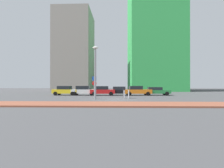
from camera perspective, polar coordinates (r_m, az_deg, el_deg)
The scene contains 15 objects.
ground_plane at distance 20.62m, azimuth 0.79°, elevation -5.30°, with size 120.00×120.00×0.00m, color #424244.
sidewalk_brick at distance 14.88m, azimuth 0.42°, elevation -7.03°, with size 40.00×3.45×0.14m, color brown.
parked_car_yellow at distance 29.40m, azimuth -15.87°, elevation -2.17°, with size 4.38×2.06×1.59m.
parked_car_white at distance 28.63m, azimuth -9.76°, elevation -2.20°, with size 4.20×2.17×1.60m.
parked_car_red at distance 27.90m, azimuth -3.34°, elevation -2.29°, with size 4.20×2.12×1.56m.
parked_car_black at distance 28.24m, azimuth 2.63°, elevation -2.34°, with size 4.13×2.00×1.49m.
parked_car_orange at distance 28.25m, azimuth 8.73°, elevation -2.26°, with size 4.61×2.17×1.59m.
parked_car_green at distance 29.11m, azimuth 15.06°, elevation -2.34°, with size 4.47×2.06×1.40m.
parking_sign_post at distance 22.02m, azimuth -6.16°, elevation -0.15°, with size 0.60×0.10×2.94m.
parking_meter at distance 23.04m, azimuth 3.99°, elevation -2.43°, with size 0.18×0.14×1.45m.
street_lamp at distance 20.54m, azimuth -5.78°, elevation 5.55°, with size 0.70×0.36×6.56m.
traffic_bollard_near at distance 22.35m, azimuth 4.28°, elevation -3.56°, with size 0.14×0.14×1.04m, color #B7B7BC.
traffic_bollard_mid at distance 21.90m, azimuth 5.81°, elevation -3.56°, with size 0.16×0.16×1.10m, color #B7B7BC.
building_colorful_midrise at distance 52.50m, azimuth 14.19°, elevation 14.98°, with size 14.46×16.37×31.10m, color green.
building_under_construction at distance 52.41m, azimuth -12.75°, elevation 10.80°, with size 10.38×12.02×23.62m, color gray.
Camera 1 is at (0.34, -20.54, 1.85)m, focal length 26.37 mm.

